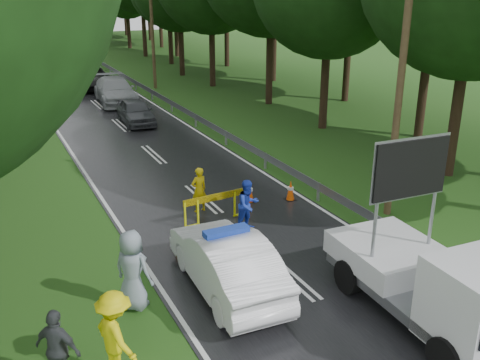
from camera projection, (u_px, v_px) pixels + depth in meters
ground at (287, 274)px, 14.59m from camera, size 160.00×160.00×0.00m
road at (80, 89)px, 39.84m from camera, size 7.00×140.00×0.02m
guardrail at (130, 79)px, 40.91m from camera, size 0.12×60.06×0.70m
utility_pole_near at (402, 65)px, 16.67m from camera, size 1.40×0.24×10.00m
utility_pole_mid at (152, 18)px, 38.56m from camera, size 1.40×0.24×10.00m
utility_pole_far at (82, 5)px, 60.45m from camera, size 1.40×0.24×10.00m
police_sedan at (227, 262)px, 13.61m from camera, size 1.86×4.82×1.72m
work_truck at (438, 283)px, 12.03m from camera, size 2.55×5.29×4.13m
barrier at (216, 201)px, 17.56m from camera, size 2.38×0.23×0.99m
officer at (199, 190)px, 18.29m from camera, size 0.64×0.48×1.61m
civilian at (248, 205)px, 16.96m from camera, size 0.94×0.81×1.68m
bystander_left at (116, 336)px, 10.48m from camera, size 1.06×1.40×1.92m
bystander_mid at (58, 349)px, 10.26m from camera, size 1.00×1.01×1.71m
bystander_right at (132, 270)px, 12.76m from camera, size 1.13×1.18×2.03m
queue_car_first at (136, 112)px, 29.96m from camera, size 1.83×4.12×1.38m
queue_car_second at (115, 91)px, 35.10m from camera, size 2.74×5.81×1.64m
queue_car_third at (92, 78)px, 40.03m from camera, size 2.67×5.72×1.59m
queue_car_fourth at (82, 63)px, 48.08m from camera, size 1.63×4.05×1.31m
cone_center at (227, 238)px, 15.78m from camera, size 0.37×0.37×0.78m
cone_far at (249, 192)px, 19.24m from camera, size 0.38×0.38×0.81m
cone_left_mid at (178, 240)px, 15.69m from camera, size 0.35×0.35×0.75m
cone_right at (291, 191)px, 19.42m from camera, size 0.36×0.36×0.77m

